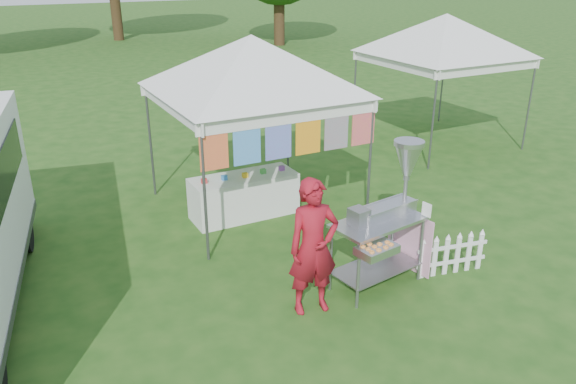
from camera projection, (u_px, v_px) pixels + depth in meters
ground at (370, 304)px, 7.21m from camera, size 120.00×120.00×0.00m
canopy_main at (251, 35)px, 8.92m from camera, size 4.24×4.24×3.45m
canopy_right at (447, 14)px, 12.54m from camera, size 4.24×4.24×3.45m
donut_cart at (391, 205)px, 7.32m from camera, size 1.40×1.13×1.93m
vendor at (313, 247)px, 6.78m from camera, size 0.69×0.51×1.75m
picket_fence at (452, 255)px, 7.81m from camera, size 1.06×0.24×0.56m
display_table at (244, 196)px, 9.60m from camera, size 1.80×0.70×0.72m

